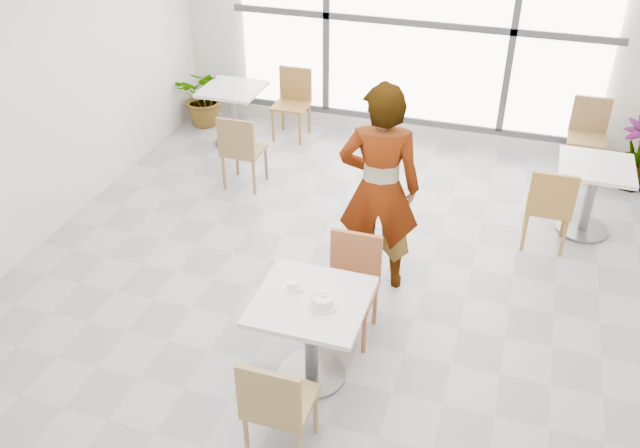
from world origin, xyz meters
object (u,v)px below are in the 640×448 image
(bg_table_left, at_px, (233,108))
(chair_near, at_px, (276,403))
(plant_left, at_px, (205,96))
(oatmeal_bowl, at_px, (322,300))
(person, at_px, (379,189))
(bg_chair_left_far, at_px, (293,98))
(chair_far, at_px, (352,279))
(bg_chair_right_far, at_px, (588,131))
(main_table, at_px, (311,324))
(bg_chair_left_near, at_px, (241,147))
(coffee_cup, at_px, (292,286))
(bg_table_right, at_px, (592,189))
(bg_chair_right_near, at_px, (550,204))
(plant_right, at_px, (637,154))

(bg_table_left, bearing_deg, chair_near, -62.99)
(plant_left, bearing_deg, oatmeal_bowl, -54.41)
(chair_near, bearing_deg, bg_table_left, -62.99)
(person, height_order, bg_chair_left_far, person)
(chair_far, xyz_separation_m, bg_chair_right_far, (1.83, 3.50, 0.00))
(bg_chair_right_far, bearing_deg, bg_chair_left_far, -178.19)
(main_table, height_order, chair_near, chair_near)
(chair_near, height_order, person, person)
(bg_table_left, xyz_separation_m, bg_chair_left_near, (0.53, -1.00, 0.01))
(oatmeal_bowl, bearing_deg, bg_table_left, 122.46)
(coffee_cup, height_order, bg_chair_right_far, bg_chair_right_far)
(oatmeal_bowl, distance_m, bg_table_left, 4.26)
(main_table, height_order, bg_chair_right_far, bg_chair_right_far)
(chair_far, relative_size, person, 0.46)
(bg_table_right, xyz_separation_m, bg_chair_right_far, (-0.02, 1.37, 0.01))
(coffee_cup, bearing_deg, bg_table_right, 51.47)
(chair_far, distance_m, plant_left, 4.44)
(bg_chair_right_near, bearing_deg, plant_left, -20.73)
(bg_chair_right_near, xyz_separation_m, plant_right, (0.90, 1.58, -0.10))
(bg_chair_right_far, height_order, plant_left, bg_chair_right_far)
(oatmeal_bowl, xyz_separation_m, bg_chair_right_near, (1.50, 2.36, -0.29))
(coffee_cup, relative_size, person, 0.08)
(oatmeal_bowl, relative_size, bg_chair_right_near, 0.24)
(person, distance_m, bg_chair_left_near, 2.24)
(main_table, height_order, oatmeal_bowl, oatmeal_bowl)
(bg_chair_left_far, xyz_separation_m, bg_chair_right_near, (3.18, -1.71, 0.00))
(bg_table_right, bearing_deg, plant_right, 65.54)
(chair_far, xyz_separation_m, plant_right, (2.37, 3.26, -0.10))
(bg_chair_right_far, bearing_deg, chair_far, -117.63)
(oatmeal_bowl, bearing_deg, bg_table_right, 56.13)
(chair_near, bearing_deg, plant_right, -118.02)
(chair_far, distance_m, bg_chair_left_far, 3.80)
(bg_chair_right_far, bearing_deg, bg_table_right, -89.19)
(oatmeal_bowl, xyz_separation_m, plant_right, (2.40, 3.94, -0.39))
(main_table, distance_m, bg_chair_left_near, 3.03)
(coffee_cup, distance_m, plant_left, 4.72)
(chair_near, xyz_separation_m, coffee_cup, (-0.18, 0.83, 0.28))
(coffee_cup, relative_size, bg_chair_left_near, 0.18)
(chair_near, xyz_separation_m, plant_left, (-2.80, 4.75, -0.11))
(bg_chair_left_near, distance_m, bg_chair_right_near, 3.26)
(person, height_order, plant_left, person)
(oatmeal_bowl, xyz_separation_m, plant_left, (-2.88, 4.02, -0.40))
(coffee_cup, bearing_deg, plant_right, 55.17)
(chair_near, xyz_separation_m, plant_right, (2.48, 4.66, -0.10))
(bg_table_left, relative_size, bg_chair_right_near, 0.86)
(bg_table_right, relative_size, bg_chair_left_far, 0.86)
(chair_far, distance_m, person, 0.82)
(chair_near, height_order, chair_far, same)
(coffee_cup, relative_size, bg_table_right, 0.21)
(bg_table_left, height_order, bg_table_right, same)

